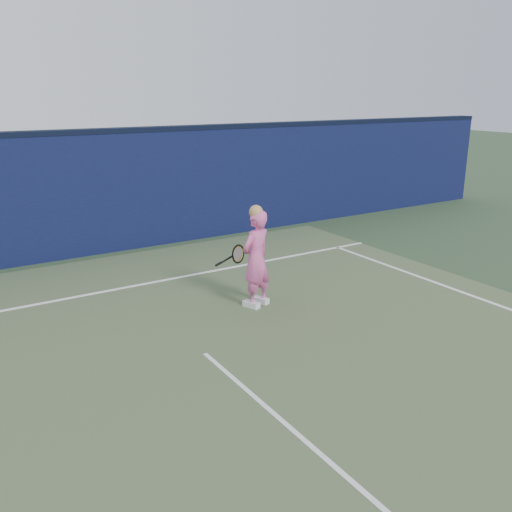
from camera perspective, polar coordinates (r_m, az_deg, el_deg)
ground at (r=6.53m, az=-1.33°, el=-13.73°), size 80.00×80.00×0.00m
court_surface at (r=5.22m, az=10.94°, el=-23.02°), size 11.00×16.00×0.01m
backstop_wall at (r=11.87m, az=-17.68°, el=6.06°), size 24.00×0.40×2.50m
wall_cap at (r=11.72m, az=-18.25°, el=12.31°), size 24.00×0.42×0.10m
player at (r=8.56m, az=-0.00°, el=-0.26°), size 0.67×0.55×1.66m
racket at (r=8.81m, az=-2.06°, el=0.14°), size 0.60×0.17×0.32m
court_lines at (r=6.28m, az=0.26°, el=-14.94°), size 11.00×12.04×0.01m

